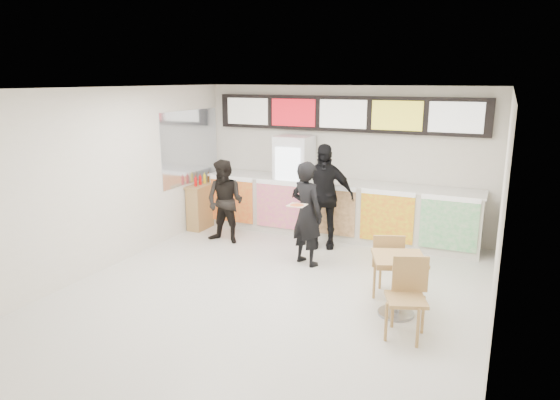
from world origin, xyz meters
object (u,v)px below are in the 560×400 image
Objects in this scene: drinks_fridge at (294,184)px; customer_mid at (323,196)px; cafe_table at (398,275)px; condiment_ledge at (202,205)px; service_counter at (336,209)px; customer_main at (307,214)px; customer_left at (225,202)px.

customer_mid is at bearing -38.29° from drinks_fridge.
drinks_fridge is at bearing 112.27° from cafe_table.
cafe_table is 1.55× the size of condiment_ledge.
cafe_table is (1.83, -2.96, 0.01)m from service_counter.
customer_main is 1.00m from customer_mid.
service_counter is at bearing -0.99° from drinks_fridge.
customer_mid is 2.81m from condiment_ledge.
service_counter is 3.18× the size of cafe_table.
customer_main is 1.59× the size of condiment_ledge.
service_counter reaches higher than cafe_table.
customer_mid is 1.13× the size of cafe_table.
drinks_fridge is 1.14× the size of cafe_table.
cafe_table is (2.77, -2.98, -0.42)m from drinks_fridge.
customer_mid is (0.88, -0.69, -0.01)m from drinks_fridge.
drinks_fridge is 1.23× the size of customer_left.
service_counter is 3.49m from cafe_table.
condiment_ledge reaches higher than cafe_table.
drinks_fridge is (-0.93, 0.02, 0.43)m from service_counter.
customer_main is 1.10× the size of customer_left.
customer_mid reaches higher than condiment_ledge.
service_counter is at bearing -64.92° from customer_main.
service_counter is 3.41× the size of customer_left.
service_counter is at bearing 34.77° from customer_left.
customer_mid is 2.99m from cafe_table.
service_counter is 3.10× the size of customer_main.
condiment_ledge is at bearing 131.94° from cafe_table.
drinks_fridge is 1.12m from customer_mid.
customer_main is 0.91× the size of customer_mid.
customer_mid is (-0.07, 0.99, 0.09)m from customer_main.
customer_main is at bearing -21.56° from condiment_ledge.
customer_mid is at bearing -2.73° from condiment_ledge.
customer_main reaches higher than condiment_ledge.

